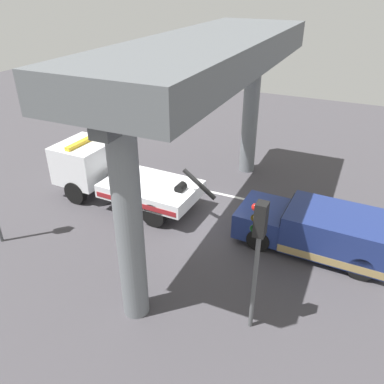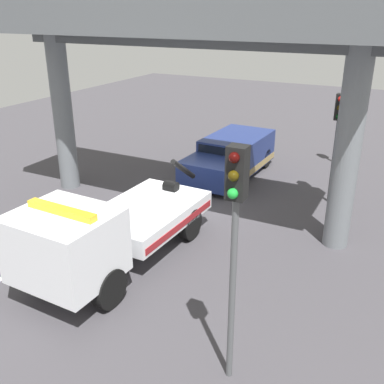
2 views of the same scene
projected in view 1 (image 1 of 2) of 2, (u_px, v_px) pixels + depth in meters
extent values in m
cube|color=#423F44|center=(210.00, 223.00, 15.51)|extent=(60.00, 40.00, 0.10)
cube|color=silver|center=(376.00, 228.00, 15.12)|extent=(2.60, 0.16, 0.01)
cube|color=silver|center=(230.00, 196.00, 17.32)|extent=(2.60, 0.16, 0.01)
cube|color=silver|center=(117.00, 171.00, 19.51)|extent=(2.60, 0.16, 0.01)
cube|color=white|center=(151.00, 189.00, 15.97)|extent=(3.92, 2.53, 0.55)
cube|color=white|center=(85.00, 161.00, 17.01)|extent=(2.13, 2.37, 1.65)
cube|color=black|center=(73.00, 151.00, 17.08)|extent=(0.14, 2.21, 0.66)
cube|color=maroon|center=(135.00, 204.00, 15.07)|extent=(3.65, 0.15, 0.20)
cylinder|color=black|center=(199.00, 184.00, 14.75)|extent=(1.42, 0.23, 1.07)
cylinder|color=black|center=(181.00, 188.00, 15.23)|extent=(0.38, 0.46, 0.36)
cube|color=yellow|center=(83.00, 142.00, 16.57)|extent=(0.31, 1.93, 0.16)
cylinder|color=black|center=(76.00, 192.00, 16.59)|extent=(1.01, 0.35, 1.00)
cylinder|color=black|center=(106.00, 173.00, 18.22)|extent=(1.01, 0.35, 1.00)
cylinder|color=black|center=(154.00, 214.00, 15.06)|extent=(1.01, 0.35, 1.00)
cylinder|color=black|center=(180.00, 191.00, 16.68)|extent=(1.01, 0.35, 1.00)
cube|color=navy|center=(337.00, 232.00, 13.32)|extent=(3.53, 2.32, 1.35)
cube|color=navy|center=(264.00, 218.00, 14.43)|extent=(1.80, 2.17, 0.95)
cube|color=black|center=(288.00, 212.00, 13.86)|extent=(0.13, 1.94, 0.59)
cube|color=#9E8451|center=(335.00, 244.00, 13.56)|extent=(3.55, 2.34, 0.28)
cylinder|color=black|center=(259.00, 239.00, 13.76)|extent=(0.85, 0.31, 0.84)
cylinder|color=black|center=(274.00, 213.00, 15.26)|extent=(0.85, 0.31, 0.84)
cylinder|color=black|center=(361.00, 268.00, 12.43)|extent=(0.85, 0.31, 0.84)
cylinder|color=black|center=(367.00, 236.00, 13.93)|extent=(0.85, 0.31, 0.84)
cylinder|color=slate|center=(129.00, 226.00, 10.00)|extent=(0.74, 0.74, 5.88)
cylinder|color=slate|center=(250.00, 113.00, 18.26)|extent=(0.74, 0.74, 5.88)
cube|color=#5B5F63|center=(209.00, 53.00, 12.46)|extent=(3.60, 12.39, 1.01)
cube|color=#4A4E52|center=(209.00, 75.00, 12.79)|extent=(0.50, 11.99, 0.36)
cylinder|color=#515456|center=(254.00, 283.00, 10.17)|extent=(0.12, 0.12, 3.07)
cube|color=black|center=(261.00, 219.00, 9.21)|extent=(0.28, 0.32, 0.90)
sphere|color=red|center=(255.00, 207.00, 9.12)|extent=(0.18, 0.18, 0.18)
sphere|color=#3A2D06|center=(254.00, 218.00, 9.27)|extent=(0.18, 0.18, 0.18)
sphere|color=black|center=(253.00, 228.00, 9.42)|extent=(0.18, 0.18, 0.18)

